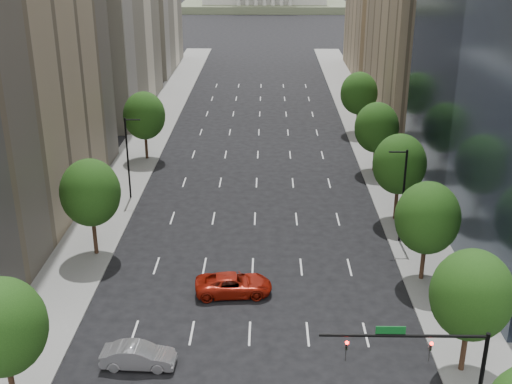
{
  "coord_description": "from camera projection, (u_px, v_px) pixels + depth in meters",
  "views": [
    {
      "loc": [
        1.14,
        0.75,
        26.87
      ],
      "look_at": [
        0.33,
        47.37,
        8.0
      ],
      "focal_mm": 45.43,
      "sensor_mm": 36.0,
      "label": 1
    }
  ],
  "objects": [
    {
      "name": "sidewalk_left",
      "position": [
        101.0,
        217.0,
        65.23
      ],
      "size": [
        6.0,
        200.0,
        0.15
      ],
      "primitive_type": "cube",
      "color": "slate",
      "rests_on": "ground"
    },
    {
      "name": "sidewalk_right",
      "position": [
        410.0,
        219.0,
        64.73
      ],
      "size": [
        6.0,
        200.0,
        0.15
      ],
      "primitive_type": "cube",
      "color": "slate",
      "rests_on": "ground"
    },
    {
      "name": "filler_left",
      "position": [
        140.0,
        25.0,
        132.48
      ],
      "size": [
        14.0,
        26.0,
        18.0
      ],
      "primitive_type": "cube",
      "color": "beige",
      "rests_on": "ground"
    },
    {
      "name": "parking_tan_right",
      "position": [
        428.0,
        17.0,
        96.05
      ],
      "size": [
        14.0,
        30.0,
        30.0
      ],
      "primitive_type": "cube",
      "color": "#8C7759",
      "rests_on": "ground"
    },
    {
      "name": "filler_right",
      "position": [
        387.0,
        32.0,
        129.27
      ],
      "size": [
        14.0,
        26.0,
        16.0
      ],
      "primitive_type": "cube",
      "color": "#8C7759",
      "rests_on": "ground"
    },
    {
      "name": "tree_right_1",
      "position": [
        472.0,
        295.0,
        40.38
      ],
      "size": [
        5.2,
        5.2,
        8.75
      ],
      "color": "#382316",
      "rests_on": "ground"
    },
    {
      "name": "tree_right_2",
      "position": [
        427.0,
        218.0,
        51.56
      ],
      "size": [
        5.2,
        5.2,
        8.61
      ],
      "color": "#382316",
      "rests_on": "ground"
    },
    {
      "name": "tree_right_3",
      "position": [
        399.0,
        164.0,
        62.57
      ],
      "size": [
        5.2,
        5.2,
        8.89
      ],
      "color": "#382316",
      "rests_on": "ground"
    },
    {
      "name": "tree_right_4",
      "position": [
        377.0,
        128.0,
        75.71
      ],
      "size": [
        5.2,
        5.2,
        8.46
      ],
      "color": "#382316",
      "rests_on": "ground"
    },
    {
      "name": "tree_right_5",
      "position": [
        359.0,
        93.0,
        90.43
      ],
      "size": [
        5.2,
        5.2,
        8.75
      ],
      "color": "#382316",
      "rests_on": "ground"
    },
    {
      "name": "tree_left_0",
      "position": [
        2.0,
        327.0,
        37.13
      ],
      "size": [
        5.2,
        5.2,
        8.75
      ],
      "color": "#382316",
      "rests_on": "ground"
    },
    {
      "name": "tree_left_1",
      "position": [
        90.0,
        193.0,
        55.58
      ],
      "size": [
        5.2,
        5.2,
        8.97
      ],
      "color": "#382316",
      "rests_on": "ground"
    },
    {
      "name": "tree_left_2",
      "position": [
        144.0,
        116.0,
        79.79
      ],
      "size": [
        5.2,
        5.2,
        8.68
      ],
      "color": "#382316",
      "rests_on": "ground"
    },
    {
      "name": "streetlight_rn",
      "position": [
        403.0,
        194.0,
        58.34
      ],
      "size": [
        1.7,
        0.2,
        9.0
      ],
      "color": "black",
      "rests_on": "ground"
    },
    {
      "name": "streetlight_ln",
      "position": [
        128.0,
        156.0,
        68.04
      ],
      "size": [
        1.7,
        0.2,
        9.0
      ],
      "color": "black",
      "rests_on": "ground"
    },
    {
      "name": "traffic_signal",
      "position": [
        438.0,
        361.0,
        35.09
      ],
      "size": [
        9.12,
        0.4,
        7.38
      ],
      "color": "black",
      "rests_on": "ground"
    },
    {
      "name": "foothills",
      "position": [
        305.0,
        8.0,
        578.56
      ],
      "size": [
        720.0,
        413.0,
        263.0
      ],
      "color": "olive",
      "rests_on": "ground"
    },
    {
      "name": "car_silver",
      "position": [
        138.0,
        356.0,
        42.7
      ],
      "size": [
        4.98,
        1.9,
        1.62
      ],
      "primitive_type": "imported",
      "rotation": [
        0.0,
        0.0,
        1.53
      ],
      "color": "gray",
      "rests_on": "ground"
    },
    {
      "name": "car_red_far",
      "position": [
        234.0,
        284.0,
        51.27
      ],
      "size": [
        6.31,
        3.33,
        1.69
      ],
      "primitive_type": "imported",
      "rotation": [
        0.0,
        0.0,
        1.66
      ],
      "color": "#9B190B",
      "rests_on": "ground"
    }
  ]
}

